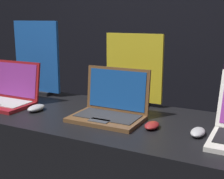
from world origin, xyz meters
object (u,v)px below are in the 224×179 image
(laptop_middle, at_px, (110,107))
(promo_stand_front, at_px, (37,60))
(mouse_front, at_px, (36,108))
(promo_stand_middle, at_px, (134,71))
(mouse_middle, at_px, (152,125))
(laptop_front, at_px, (8,94))
(mouse_back, at_px, (198,132))

(laptop_middle, bearing_deg, promo_stand_front, 160.50)
(promo_stand_front, xyz_separation_m, laptop_middle, (0.67, -0.24, -0.17))
(mouse_front, height_order, promo_stand_middle, promo_stand_middle)
(promo_stand_front, bearing_deg, mouse_middle, -17.31)
(laptop_front, height_order, promo_stand_front, promo_stand_front)
(mouse_back, bearing_deg, laptop_front, -179.98)
(laptop_middle, xyz_separation_m, mouse_back, (0.46, -0.04, -0.04))
(promo_stand_middle, bearing_deg, mouse_middle, -54.49)
(laptop_middle, bearing_deg, mouse_middle, -11.05)
(laptop_front, height_order, mouse_middle, laptop_front)
(laptop_middle, bearing_deg, promo_stand_middle, 90.00)
(promo_stand_front, distance_m, laptop_middle, 0.74)
(mouse_back, bearing_deg, promo_stand_front, 166.15)
(promo_stand_front, height_order, mouse_back, promo_stand_front)
(mouse_front, distance_m, promo_stand_middle, 0.60)
(laptop_front, height_order, mouse_back, laptop_front)
(laptop_front, distance_m, laptop_middle, 0.68)
(laptop_front, distance_m, mouse_back, 1.13)
(laptop_front, xyz_separation_m, mouse_back, (1.13, 0.00, -0.04))
(promo_stand_middle, bearing_deg, laptop_front, -153.42)
(laptop_front, relative_size, mouse_front, 2.94)
(laptop_front, distance_m, mouse_middle, 0.92)
(mouse_middle, distance_m, promo_stand_middle, 0.46)
(laptop_front, distance_m, mouse_front, 0.25)
(promo_stand_front, xyz_separation_m, promo_stand_middle, (0.67, 0.06, -0.03))
(laptop_front, distance_m, promo_stand_middle, 0.77)
(laptop_middle, height_order, mouse_middle, laptop_middle)
(mouse_middle, height_order, promo_stand_middle, promo_stand_middle)
(laptop_front, xyz_separation_m, mouse_middle, (0.92, -0.01, -0.04))
(mouse_middle, xyz_separation_m, promo_stand_middle, (-0.25, 0.34, 0.19))
(laptop_front, distance_m, promo_stand_front, 0.33)
(mouse_front, relative_size, promo_stand_front, 0.24)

